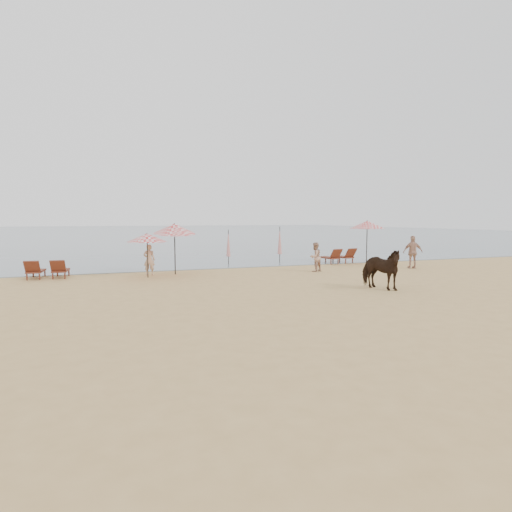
{
  "coord_description": "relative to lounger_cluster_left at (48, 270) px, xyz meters",
  "views": [
    {
      "loc": [
        -6.3,
        -12.03,
        2.7
      ],
      "look_at": [
        0.0,
        5.0,
        1.1
      ],
      "focal_mm": 30.0,
      "sensor_mm": 36.0,
      "label": 1
    }
  ],
  "objects": [
    {
      "name": "umbrella_open_left_b",
      "position": [
        5.64,
        -0.49,
        1.8
      ],
      "size": [
        2.0,
        2.04,
        2.56
      ],
      "rotation": [
        0.0,
        0.0,
        -0.2
      ],
      "color": "black",
      "rests_on": "ground"
    },
    {
      "name": "beachgoer_right_b",
      "position": [
        18.11,
        -2.51,
        0.48
      ],
      "size": [
        1.13,
        0.77,
        1.78
      ],
      "primitive_type": "imported",
      "rotation": [
        0.0,
        0.0,
        2.79
      ],
      "color": "tan",
      "rests_on": "ground"
    },
    {
      "name": "ground",
      "position": [
        8.48,
        -9.1,
        -0.41
      ],
      "size": [
        120.0,
        120.0,
        0.0
      ],
      "primitive_type": "plane",
      "color": "tan",
      "rests_on": "ground"
    },
    {
      "name": "lounger_cluster_left",
      "position": [
        0.0,
        0.0,
        0.0
      ],
      "size": [
        1.77,
        1.71,
        0.59
      ],
      "rotation": [
        0.0,
        0.0,
        -0.08
      ],
      "color": "maroon",
      "rests_on": "ground"
    },
    {
      "name": "cow",
      "position": [
        12.21,
        -7.64,
        0.38
      ],
      "size": [
        1.41,
        2.03,
        1.57
      ],
      "primitive_type": "imported",
      "rotation": [
        0.0,
        0.0,
        0.33
      ],
      "color": "black",
      "rests_on": "ground"
    },
    {
      "name": "beachgoer_right_a",
      "position": [
        12.51,
        -1.9,
        0.34
      ],
      "size": [
        0.89,
        0.8,
        1.49
      ],
      "primitive_type": "imported",
      "rotation": [
        0.0,
        0.0,
        3.55
      ],
      "color": "tan",
      "rests_on": "ground"
    },
    {
      "name": "lounger_cluster_right",
      "position": [
        15.72,
        1.22,
        0.02
      ],
      "size": [
        1.92,
        1.86,
        0.62
      ],
      "rotation": [
        0.0,
        0.0,
        0.12
      ],
      "color": "maroon",
      "rests_on": "ground"
    },
    {
      "name": "umbrella_open_right",
      "position": [
        17.51,
        0.85,
        1.91
      ],
      "size": [
        2.11,
        2.11,
        2.58
      ],
      "rotation": [
        0.0,
        0.0,
        0.38
      ],
      "color": "black",
      "rests_on": "ground"
    },
    {
      "name": "umbrella_closed_right",
      "position": [
        12.51,
        2.63,
        0.95
      ],
      "size": [
        0.27,
        0.27,
        2.21
      ],
      "rotation": [
        0.0,
        0.0,
        -0.22
      ],
      "color": "black",
      "rests_on": "ground"
    },
    {
      "name": "umbrella_closed_left",
      "position": [
        9.27,
        2.65,
        0.84
      ],
      "size": [
        0.25,
        0.25,
        2.04
      ],
      "rotation": [
        0.0,
        0.0,
        -0.22
      ],
      "color": "black",
      "rests_on": "ground"
    },
    {
      "name": "sea",
      "position": [
        8.48,
        70.9,
        -0.41
      ],
      "size": [
        160.0,
        140.0,
        0.06
      ],
      "primitive_type": "cube",
      "color": "#51606B",
      "rests_on": "ground"
    },
    {
      "name": "umbrella_open_left_a",
      "position": [
        4.27,
        -1.22,
        1.42
      ],
      "size": [
        1.79,
        1.79,
        2.04
      ],
      "rotation": [
        0.0,
        0.0,
        -0.01
      ],
      "color": "black",
      "rests_on": "ground"
    },
    {
      "name": "beachgoer_left",
      "position": [
        4.43,
        -0.35,
        0.33
      ],
      "size": [
        0.6,
        0.47,
        1.47
      ],
      "primitive_type": "imported",
      "rotation": [
        0.0,
        0.0,
        2.91
      ],
      "color": "tan",
      "rests_on": "ground"
    }
  ]
}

